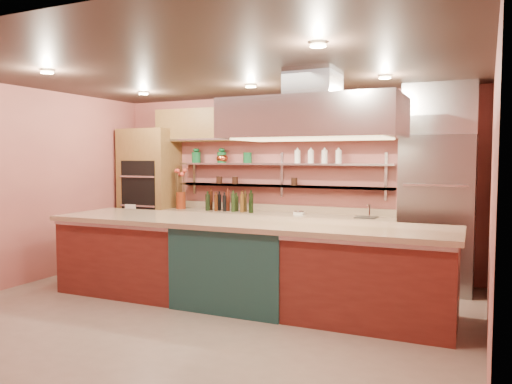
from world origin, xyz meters
The scene contains 21 objects.
floor centered at (0.00, 0.00, -0.01)m, with size 6.00×5.00×0.02m, color gray.
ceiling centered at (0.00, 0.00, 2.80)m, with size 6.00×5.00×0.02m, color black.
wall_back centered at (0.00, 2.50, 1.40)m, with size 6.00×0.04×2.80m, color #A6574E.
wall_front centered at (0.00, -2.50, 1.40)m, with size 6.00×0.04×2.80m, color #A6574E.
wall_left centered at (-3.00, 0.00, 1.40)m, with size 0.04×5.00×2.80m, color #A6574E.
wall_right centered at (3.00, 0.00, 1.40)m, with size 0.04×5.00×2.80m, color #A6574E.
oven_stack centered at (-2.45, 2.18, 1.15)m, with size 0.95×0.64×2.30m, color brown.
refrigerator centered at (2.35, 2.14, 1.05)m, with size 0.95×0.72×2.10m, color gray.
back_counter centered at (-0.05, 2.20, 0.47)m, with size 3.84×0.64×0.93m, color tan.
wall_shelf_lower centered at (-0.05, 2.37, 1.35)m, with size 3.60×0.26×0.03m, color #ADB0B4.
wall_shelf_upper centered at (-0.05, 2.37, 1.70)m, with size 3.60×0.26×0.03m, color #ADB0B4.
upper_cabinets centered at (0.00, 2.32, 2.35)m, with size 4.60×0.36×0.55m, color brown.
range_hood centered at (1.14, 0.44, 2.25)m, with size 2.00×1.00×0.45m, color #ADB0B4.
ceiling_downlights centered at (0.00, 0.20, 2.77)m, with size 4.00×2.80×0.02m, color #FFE5A5.
island centered at (0.24, 0.44, 0.52)m, with size 4.96×1.08×1.04m, color maroon.
flower_vase centered at (-1.78, 2.15, 1.07)m, with size 0.16×0.16×0.29m, color maroon.
oil_bottle_cluster centered at (-0.82, 2.15, 1.08)m, with size 0.91×0.26×0.29m, color black.
kitchen_scale centered at (0.37, 2.15, 0.97)m, with size 0.15×0.11×0.08m, color white.
bar_faucet centered at (1.41, 2.25, 1.03)m, with size 0.03×0.03×0.20m, color silver.
copper_kettle centered at (-1.09, 2.37, 1.79)m, with size 0.19×0.19×0.15m, color #BC4F2B.
green_canister centered at (-0.62, 2.37, 1.80)m, with size 0.14×0.14×0.17m, color #104D25.
Camera 1 is at (2.96, -4.99, 1.81)m, focal length 35.00 mm.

